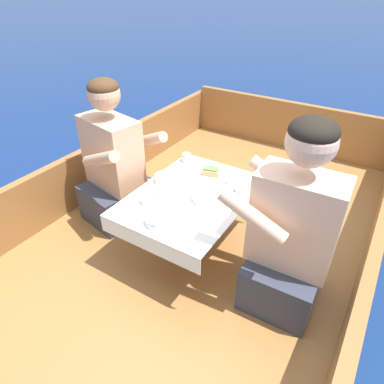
{
  "coord_description": "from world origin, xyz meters",
  "views": [
    {
      "loc": [
        0.88,
        -1.56,
        1.8
      ],
      "look_at": [
        0.0,
        -0.15,
        0.71
      ],
      "focal_mm": 32.0,
      "sensor_mm": 36.0,
      "label": 1
    }
  ],
  "objects_px": {
    "person_port": "(115,168)",
    "tin_can": "(186,158)",
    "sandwich": "(211,171)",
    "coffee_cup_starboard": "(230,192)",
    "coffee_cup_center": "(233,180)",
    "coffee_cup_port": "(147,198)",
    "person_starboard": "(291,234)"
  },
  "relations": [
    {
      "from": "person_port",
      "to": "tin_can",
      "type": "bearing_deg",
      "value": 53.68
    },
    {
      "from": "person_port",
      "to": "sandwich",
      "type": "height_order",
      "value": "person_port"
    },
    {
      "from": "coffee_cup_starboard",
      "to": "tin_can",
      "type": "bearing_deg",
      "value": 152.49
    },
    {
      "from": "person_port",
      "to": "coffee_cup_center",
      "type": "relative_size",
      "value": 11.03
    },
    {
      "from": "tin_can",
      "to": "coffee_cup_starboard",
      "type": "bearing_deg",
      "value": -27.51
    },
    {
      "from": "coffee_cup_port",
      "to": "coffee_cup_starboard",
      "type": "distance_m",
      "value": 0.48
    },
    {
      "from": "person_starboard",
      "to": "coffee_cup_port",
      "type": "height_order",
      "value": "person_starboard"
    },
    {
      "from": "person_port",
      "to": "person_starboard",
      "type": "height_order",
      "value": "person_starboard"
    },
    {
      "from": "coffee_cup_port",
      "to": "coffee_cup_center",
      "type": "distance_m",
      "value": 0.54
    },
    {
      "from": "coffee_cup_port",
      "to": "coffee_cup_center",
      "type": "xyz_separation_m",
      "value": [
        0.32,
        0.43,
        0.0
      ]
    },
    {
      "from": "coffee_cup_center",
      "to": "coffee_cup_port",
      "type": "bearing_deg",
      "value": -126.72
    },
    {
      "from": "person_port",
      "to": "coffee_cup_port",
      "type": "xyz_separation_m",
      "value": [
        0.44,
        -0.21,
        0.03
      ]
    },
    {
      "from": "person_port",
      "to": "coffee_cup_center",
      "type": "distance_m",
      "value": 0.8
    },
    {
      "from": "coffee_cup_starboard",
      "to": "tin_can",
      "type": "distance_m",
      "value": 0.51
    },
    {
      "from": "person_starboard",
      "to": "coffee_cup_starboard",
      "type": "xyz_separation_m",
      "value": [
        -0.42,
        0.17,
        0.0
      ]
    },
    {
      "from": "person_starboard",
      "to": "coffee_cup_center",
      "type": "height_order",
      "value": "person_starboard"
    },
    {
      "from": "coffee_cup_port",
      "to": "sandwich",
      "type": "bearing_deg",
      "value": 70.54
    },
    {
      "from": "person_port",
      "to": "sandwich",
      "type": "distance_m",
      "value": 0.65
    },
    {
      "from": "person_starboard",
      "to": "sandwich",
      "type": "relative_size",
      "value": 8.32
    },
    {
      "from": "tin_can",
      "to": "coffee_cup_center",
      "type": "bearing_deg",
      "value": -14.08
    },
    {
      "from": "coffee_cup_port",
      "to": "coffee_cup_center",
      "type": "relative_size",
      "value": 1.11
    },
    {
      "from": "person_port",
      "to": "coffee_cup_center",
      "type": "xyz_separation_m",
      "value": [
        0.76,
        0.23,
        0.03
      ]
    },
    {
      "from": "coffee_cup_center",
      "to": "tin_can",
      "type": "bearing_deg",
      "value": 165.92
    },
    {
      "from": "sandwich",
      "to": "coffee_cup_port",
      "type": "relative_size",
      "value": 1.24
    },
    {
      "from": "sandwich",
      "to": "coffee_cup_center",
      "type": "distance_m",
      "value": 0.16
    },
    {
      "from": "sandwich",
      "to": "coffee_cup_starboard",
      "type": "relative_size",
      "value": 1.3
    },
    {
      "from": "coffee_cup_port",
      "to": "coffee_cup_starboard",
      "type": "height_order",
      "value": "coffee_cup_starboard"
    },
    {
      "from": "person_starboard",
      "to": "sandwich",
      "type": "bearing_deg",
      "value": -29.15
    },
    {
      "from": "coffee_cup_port",
      "to": "tin_can",
      "type": "xyz_separation_m",
      "value": [
        -0.08,
        0.53,
        0.0
      ]
    },
    {
      "from": "person_port",
      "to": "tin_can",
      "type": "xyz_separation_m",
      "value": [
        0.36,
        0.33,
        0.03
      ]
    },
    {
      "from": "sandwich",
      "to": "tin_can",
      "type": "height_order",
      "value": "sandwich"
    },
    {
      "from": "person_starboard",
      "to": "tin_can",
      "type": "distance_m",
      "value": 0.96
    }
  ]
}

